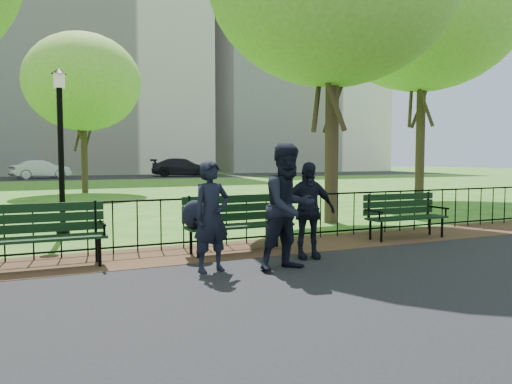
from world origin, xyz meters
name	(u,v)px	position (x,y,z in m)	size (l,w,h in m)	color
ground	(264,269)	(0.00, 0.00, 0.00)	(120.00, 120.00, 0.00)	#236A1B
asphalt_path	(442,353)	(0.00, -3.40, 0.01)	(60.00, 9.20, 0.01)	black
dirt_strip	(226,250)	(0.00, 1.50, 0.01)	(60.00, 1.60, 0.01)	#3A2A17
far_street	(71,178)	(0.00, 35.00, 0.01)	(70.00, 9.00, 0.01)	black
iron_fence	(216,219)	(0.00, 2.00, 0.50)	(24.06, 0.06, 1.00)	black
apartment_mid	(78,25)	(2.00, 48.00, 15.00)	(24.00, 15.00, 30.00)	silver
apartment_east	(287,72)	(26.00, 48.00, 12.00)	(20.00, 15.00, 24.00)	white
park_bench_main	(220,216)	(-0.19, 1.27, 0.64)	(1.96, 0.61, 1.04)	black
park_bench_left_a	(40,229)	(-2.91, 1.37, 0.58)	(1.80, 0.57, 1.02)	black
park_bench_right_a	(404,211)	(3.66, 1.28, 0.55)	(1.71, 0.56, 0.96)	black
lamppost	(61,146)	(-2.43, 4.42, 1.84)	(0.30, 0.30, 3.38)	black
tree_mid_e	(423,4)	(10.38, 8.11, 7.23)	(7.47, 7.47, 10.41)	#2D2116
tree_far_c	(83,82)	(-0.70, 17.39, 4.96)	(5.13, 5.13, 7.15)	#2D2116
person_left	(212,216)	(-0.74, 0.13, 0.79)	(0.56, 0.37, 1.55)	black
person_mid	(289,207)	(0.29, -0.22, 0.91)	(0.87, 0.45, 1.79)	black
person_right	(307,210)	(0.94, 0.37, 0.77)	(0.89, 0.37, 1.52)	black
sedan_silver	(41,169)	(-2.18, 34.21, 0.70)	(1.45, 4.17, 1.37)	#B6B8BE
sedan_dark	(183,167)	(8.68, 33.75, 0.76)	(2.10, 5.18, 1.50)	black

